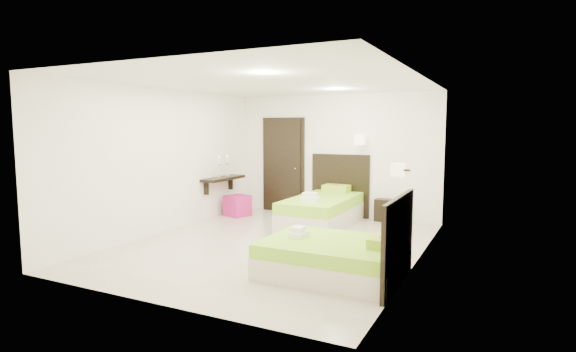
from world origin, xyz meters
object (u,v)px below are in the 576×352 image
at_px(bed_single, 324,209).
at_px(ottoman, 238,206).
at_px(bed_double, 337,256).
at_px(nightstand, 389,210).

distance_m(bed_single, ottoman, 2.00).
height_order(bed_single, ottoman, bed_single).
xyz_separation_m(bed_double, nightstand, (-0.23, 3.72, -0.03)).
bearing_deg(bed_double, bed_single, 114.98).
bearing_deg(bed_single, nightstand, 41.49).
distance_m(bed_double, ottoman, 4.31).
xyz_separation_m(bed_single, ottoman, (-1.99, 0.01, -0.10)).
xyz_separation_m(bed_single, nightstand, (1.07, 0.95, -0.09)).
distance_m(nightstand, ottoman, 3.20).
height_order(bed_double, nightstand, bed_double).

